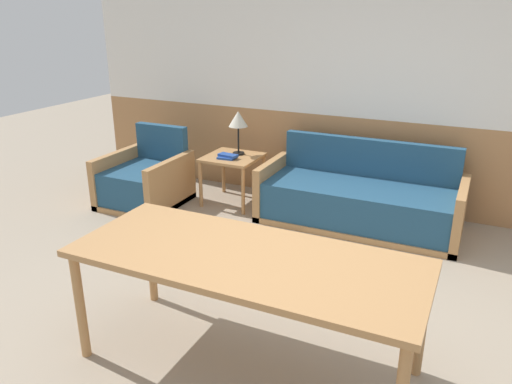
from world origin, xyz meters
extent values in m
plane|color=gray|center=(0.00, 0.00, 0.00)|extent=(16.00, 16.00, 0.00)
cube|color=#AD7A4C|center=(0.00, 2.63, 0.49)|extent=(7.20, 0.06, 0.99)
cube|color=white|center=(0.00, 2.63, 1.84)|extent=(7.20, 0.06, 1.71)
cube|color=#B27F4C|center=(-0.02, 2.03, 0.03)|extent=(2.00, 0.82, 0.06)
cube|color=navy|center=(-0.02, 2.01, 0.24)|extent=(1.84, 0.74, 0.37)
cube|color=navy|center=(-0.02, 2.39, 0.63)|extent=(1.84, 0.10, 0.40)
cube|color=#B27F4C|center=(-0.98, 2.03, 0.28)|extent=(0.08, 0.82, 0.57)
cube|color=#B27F4C|center=(0.94, 2.03, 0.28)|extent=(0.08, 0.82, 0.57)
cube|color=#B27F4C|center=(-2.35, 1.58, 0.03)|extent=(0.81, 0.87, 0.06)
cube|color=navy|center=(-2.35, 1.56, 0.24)|extent=(0.65, 0.79, 0.37)
cube|color=navy|center=(-2.35, 1.97, 0.63)|extent=(0.65, 0.10, 0.41)
cube|color=#B27F4C|center=(-2.72, 1.58, 0.28)|extent=(0.08, 0.87, 0.57)
cube|color=#B27F4C|center=(-1.99, 1.58, 0.28)|extent=(0.08, 0.87, 0.57)
cube|color=#B27F4C|center=(-1.47, 2.05, 0.54)|extent=(0.59, 0.59, 0.03)
cylinder|color=#B27F4C|center=(-1.73, 1.78, 0.26)|extent=(0.04, 0.04, 0.52)
cylinder|color=#B27F4C|center=(-1.20, 1.78, 0.26)|extent=(0.04, 0.04, 0.52)
cylinder|color=#B27F4C|center=(-1.73, 2.31, 0.26)|extent=(0.04, 0.04, 0.52)
cylinder|color=#B27F4C|center=(-1.20, 2.31, 0.26)|extent=(0.04, 0.04, 0.52)
cylinder|color=black|center=(-1.44, 2.15, 0.56)|extent=(0.13, 0.13, 0.02)
cylinder|color=black|center=(-1.44, 2.15, 0.72)|extent=(0.02, 0.02, 0.30)
cone|color=beige|center=(-1.44, 2.15, 0.96)|extent=(0.21, 0.21, 0.17)
cube|color=#234799|center=(-1.48, 1.94, 0.56)|extent=(0.20, 0.17, 0.02)
cube|color=#234799|center=(-1.47, 1.95, 0.59)|extent=(0.22, 0.13, 0.03)
cube|color=#B27F4C|center=(-0.10, -0.37, 0.74)|extent=(2.06, 0.85, 0.04)
cylinder|color=#B27F4C|center=(-1.07, -0.74, 0.36)|extent=(0.06, 0.06, 0.72)
cylinder|color=#B27F4C|center=(-1.07, -0.01, 0.36)|extent=(0.06, 0.06, 0.72)
cylinder|color=#B27F4C|center=(0.87, -0.01, 0.36)|extent=(0.06, 0.06, 0.72)
camera|label=1|loc=(1.05, -2.67, 2.10)|focal=35.00mm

